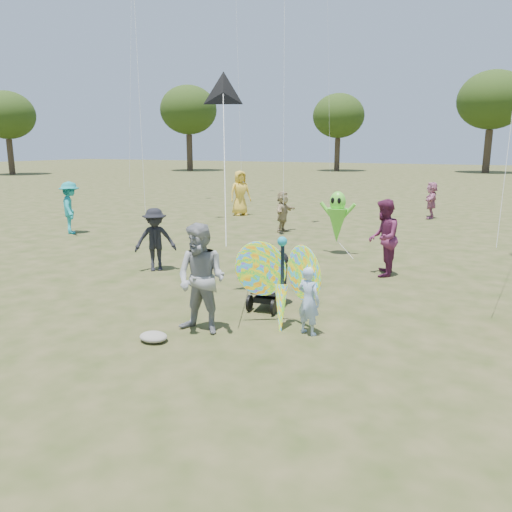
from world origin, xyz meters
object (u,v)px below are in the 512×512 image
(crowd_b, at_px, (155,240))
(crowd_d, at_px, (283,212))
(crowd_j, at_px, (431,200))
(crowd_g, at_px, (240,193))
(child_girl, at_px, (309,301))
(crowd_e, at_px, (383,238))
(crowd_i, at_px, (70,208))
(alien_kite, at_px, (337,219))
(jogging_stroller, at_px, (271,275))
(adult_man, at_px, (201,279))
(butterfly_kite, at_px, (282,283))

(crowd_b, bearing_deg, crowd_d, 45.79)
(crowd_j, bearing_deg, crowd_g, -77.12)
(child_girl, bearing_deg, crowd_e, -76.76)
(child_girl, bearing_deg, crowd_j, -73.49)
(crowd_i, distance_m, crowd_j, 14.03)
(child_girl, bearing_deg, alien_kite, -60.32)
(jogging_stroller, bearing_deg, crowd_e, 59.17)
(child_girl, height_order, crowd_b, crowd_b)
(adult_man, height_order, butterfly_kite, adult_man)
(adult_man, relative_size, jogging_stroller, 1.63)
(jogging_stroller, bearing_deg, crowd_b, 152.09)
(crowd_b, height_order, crowd_i, crowd_i)
(child_girl, relative_size, crowd_g, 0.58)
(crowd_b, distance_m, crowd_j, 13.09)
(crowd_e, bearing_deg, adult_man, -28.50)
(child_girl, xyz_separation_m, crowd_j, (0.10, 14.50, 0.19))
(jogging_stroller, bearing_deg, crowd_d, 103.52)
(adult_man, height_order, crowd_e, adult_man)
(crowd_j, bearing_deg, crowd_d, -42.23)
(butterfly_kite, bearing_deg, crowd_i, 152.45)
(crowd_j, bearing_deg, jogging_stroller, -11.39)
(crowd_g, bearing_deg, crowd_i, -166.26)
(crowd_j, bearing_deg, crowd_b, -27.90)
(crowd_i, height_order, crowd_j, crowd_i)
(crowd_i, height_order, butterfly_kite, crowd_i)
(adult_man, distance_m, jogging_stroller, 1.75)
(child_girl, relative_size, alien_kite, 0.64)
(crowd_d, distance_m, crowd_j, 7.16)
(child_girl, bearing_deg, butterfly_kite, 5.84)
(adult_man, height_order, jogging_stroller, adult_man)
(jogging_stroller, relative_size, butterfly_kite, 0.63)
(crowd_e, height_order, crowd_g, crowd_g)
(crowd_i, bearing_deg, jogging_stroller, -159.52)
(crowd_b, height_order, crowd_d, crowd_b)
(child_girl, xyz_separation_m, crowd_b, (-4.72, 2.33, 0.20))
(crowd_j, xyz_separation_m, alien_kite, (-1.47, -8.45, 0.22))
(butterfly_kite, bearing_deg, crowd_b, 152.12)
(crowd_b, distance_m, alien_kite, 5.01)
(crowd_j, relative_size, alien_kite, 0.86)
(child_girl, bearing_deg, jogging_stroller, -25.13)
(crowd_b, xyz_separation_m, alien_kite, (3.35, 3.72, 0.21))
(crowd_b, distance_m, crowd_e, 5.34)
(crowd_b, xyz_separation_m, crowd_i, (-5.79, 2.99, 0.13))
(butterfly_kite, bearing_deg, child_girl, -11.06)
(crowd_g, distance_m, crowd_i, 7.26)
(crowd_b, xyz_separation_m, crowd_g, (-2.70, 9.56, 0.20))
(adult_man, relative_size, alien_kite, 1.02)
(crowd_b, xyz_separation_m, jogging_stroller, (3.61, -1.33, -0.14))
(crowd_e, bearing_deg, crowd_i, -103.70)
(adult_man, relative_size, butterfly_kite, 1.02)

